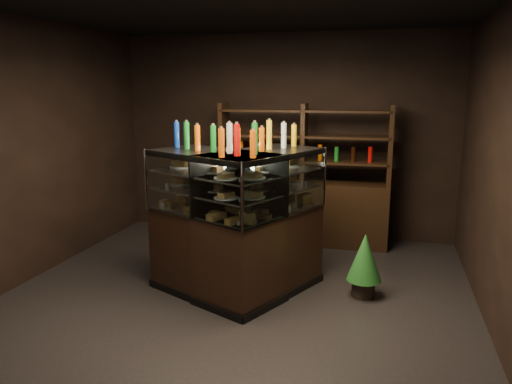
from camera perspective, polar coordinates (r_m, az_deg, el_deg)
ground at (r=5.55m, az=-2.17°, el=-11.75°), size 5.00×5.00×0.00m
room_shell at (r=5.09m, az=-2.34°, el=8.68°), size 5.02×5.02×3.01m
display_case at (r=5.44m, az=-2.03°, el=-6.34°), size 1.90×1.62×1.58m
food_display at (r=5.27m, az=-2.08°, el=0.57°), size 1.47×1.27×0.48m
bottles_top at (r=5.19m, az=-2.13°, el=6.18°), size 1.30×1.13×0.30m
potted_conifer at (r=5.49m, az=12.32°, el=-7.17°), size 0.37×0.37×0.80m
back_shelving at (r=7.18m, az=5.37°, el=-1.13°), size 2.41×0.50×2.00m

